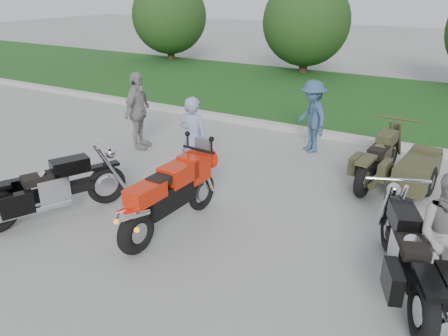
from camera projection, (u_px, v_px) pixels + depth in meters
The scene contains 13 objects.
ground at pixel (174, 242), 6.70m from camera, with size 80.00×80.00×0.00m, color #999994.
curb at pixel (309, 131), 11.45m from camera, with size 60.00×0.30×0.15m, color #ADABA3.
grass_strip at pixel (351, 98), 14.76m from camera, with size 60.00×8.00×0.14m, color #27581E.
tree_far_left at pixel (169, 16), 21.21m from camera, with size 3.60×3.60×4.00m.
tree_mid_left at pixel (306, 22), 17.98m from camera, with size 3.60×3.60×4.00m.
sportbike_red at pixel (169, 194), 6.77m from camera, with size 0.45×2.29×1.09m.
cruiser_left at pixel (46, 192), 7.17m from camera, with size 1.25×2.37×0.98m.
cruiser_right at pixel (408, 260), 5.41m from camera, with size 1.12×2.40×0.97m.
cruiser_sidecar at pixel (400, 167), 8.28m from camera, with size 1.31×2.42×0.93m.
person_stripe at pixel (194, 139), 8.55m from camera, with size 0.62×0.41×1.69m, color #8390B2.
person_grey at pixel (447, 236), 5.33m from camera, with size 0.79×0.62×1.63m, color gray.
person_denim at pixel (312, 117), 10.01m from camera, with size 1.09×0.62×1.68m, color #334F6B.
person_back at pixel (138, 111), 10.18m from camera, with size 1.07×0.44×1.82m, color gray.
Camera 1 is at (3.53, -4.57, 3.66)m, focal length 35.00 mm.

